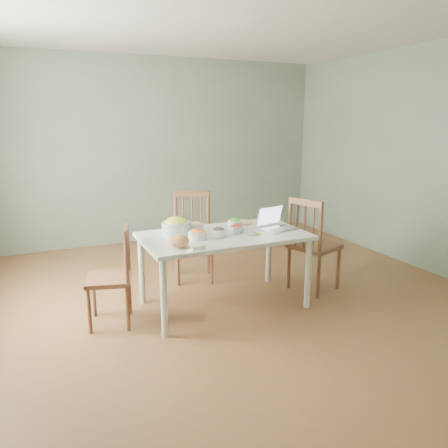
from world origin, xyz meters
name	(u,v)px	position (x,y,z in m)	size (l,w,h in m)	color
floor	(234,295)	(0.00, 0.00, 0.00)	(5.00, 5.00, 0.00)	brown
ceiling	(236,21)	(0.00, 0.00, 2.70)	(5.00, 5.00, 0.00)	white
wall_back	(163,151)	(0.00, 2.50, 1.35)	(5.00, 0.00, 2.70)	gray
wall_right	(419,159)	(2.50, 0.00, 1.35)	(0.00, 5.00, 2.70)	gray
dining_table	(224,270)	(-0.20, -0.19, 0.37)	(1.58, 0.89, 0.74)	silver
chair_far	(193,237)	(-0.22, 0.63, 0.50)	(0.44, 0.42, 1.01)	#4F2C1C
chair_left	(109,276)	(-1.31, -0.13, 0.45)	(0.40, 0.38, 0.91)	#4F2C1C
chair_right	(315,244)	(0.87, -0.18, 0.51)	(0.45, 0.43, 1.03)	#4F2C1C
bread_boule	(179,241)	(-0.74, -0.43, 0.80)	(0.17, 0.17, 0.11)	tan
butter_stick	(198,248)	(-0.61, -0.56, 0.76)	(0.12, 0.04, 0.03)	#FAF2C6
bowl_squash	(176,226)	(-0.62, 0.00, 0.82)	(0.28, 0.28, 0.16)	yellow
bowl_carrot	(197,234)	(-0.50, -0.25, 0.79)	(0.17, 0.17, 0.09)	orange
bowl_onion	(196,226)	(-0.40, 0.06, 0.78)	(0.16, 0.16, 0.09)	beige
bowl_mushroom	(219,232)	(-0.29, -0.26, 0.79)	(0.14, 0.14, 0.09)	#3A2316
bowl_redpep	(237,228)	(-0.06, -0.18, 0.78)	(0.13, 0.13, 0.08)	red
bowl_broccoli	(234,222)	(0.03, 0.08, 0.78)	(0.13, 0.13, 0.08)	#246913
flatbread	(242,222)	(0.15, 0.14, 0.75)	(0.22, 0.22, 0.02)	#C1AE89
basil_bunch	(254,234)	(0.05, -0.33, 0.75)	(0.18, 0.18, 0.02)	#347425
laptop	(279,219)	(0.36, -0.27, 0.85)	(0.33, 0.29, 0.23)	silver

